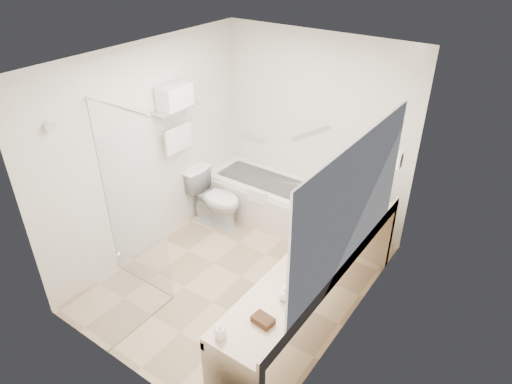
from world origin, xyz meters
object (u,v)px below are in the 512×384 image
Objects in this scene: bathtub at (266,198)px; vanity_counter at (316,276)px; toilet at (215,199)px; amenity_basket at (263,320)px; water_bottle_left at (362,191)px.

vanity_counter reaches higher than bathtub.
toilet is at bearing 156.71° from vanity_counter.
bathtub is 2.87m from amenity_basket.
vanity_counter is at bearing -113.88° from toilet.
water_bottle_left reaches higher than vanity_counter.
toilet is 4.54× the size of amenity_basket.
water_bottle_left is (-0.13, 1.25, 0.29)m from vanity_counter.
vanity_counter is 1.29m from water_bottle_left.
vanity_counter is at bearing -84.12° from water_bottle_left.
bathtub is 2.09m from vanity_counter.
water_bottle_left is (-0.16, 2.20, 0.05)m from amenity_basket.
toilet is at bearing -167.77° from water_bottle_left.
toilet reaches higher than bathtub.
water_bottle_left reaches higher than toilet.
amenity_basket is 1.01× the size of water_bottle_left.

